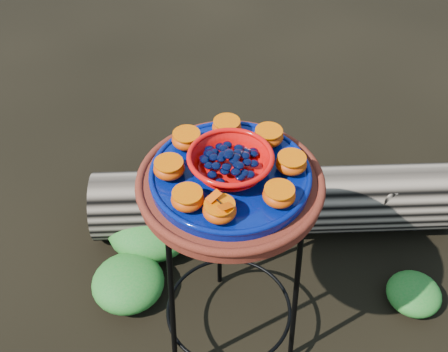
{
  "coord_description": "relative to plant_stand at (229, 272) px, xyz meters",
  "views": [
    {
      "loc": [
        -0.16,
        -1.0,
        1.73
      ],
      "look_at": [
        -0.02,
        0.0,
        0.75
      ],
      "focal_mm": 45.0,
      "sensor_mm": 36.0,
      "label": 1
    }
  ],
  "objects": [
    {
      "name": "orange_half_0",
      "position": [
        -0.05,
        -0.14,
        0.44
      ],
      "size": [
        0.08,
        0.08,
        0.04
      ],
      "primitive_type": "ellipsoid",
      "color": "#A62B07",
      "rests_on": "cobalt_plate"
    },
    {
      "name": "foliage_right",
      "position": [
        0.67,
        0.03,
        -0.3
      ],
      "size": [
        0.19,
        0.19,
        0.1
      ],
      "primitive_type": "ellipsoid",
      "color": "#14671C",
      "rests_on": "ground"
    },
    {
      "name": "foliage_left",
      "position": [
        -0.33,
        0.22,
        -0.28
      ],
      "size": [
        0.26,
        0.26,
        0.13
      ],
      "primitive_type": "ellipsoid",
      "color": "#14671C",
      "rests_on": "ground"
    },
    {
      "name": "red_bowl",
      "position": [
        0.0,
        0.0,
        0.44
      ],
      "size": [
        0.2,
        0.2,
        0.06
      ],
      "primitive_type": null,
      "color": "red",
      "rests_on": "cobalt_plate"
    },
    {
      "name": "orange_half_1",
      "position": [
        0.1,
        -0.12,
        0.44
      ],
      "size": [
        0.08,
        0.08,
        0.04
      ],
      "primitive_type": "ellipsoid",
      "color": "#A62B07",
      "rests_on": "cobalt_plate"
    },
    {
      "name": "orange_half_7",
      "position": [
        -0.12,
        -0.1,
        0.44
      ],
      "size": [
        0.08,
        0.08,
        0.04
      ],
      "primitive_type": "ellipsoid",
      "color": "#A62B07",
      "rests_on": "cobalt_plate"
    },
    {
      "name": "terracotta_saucer",
      "position": [
        0.0,
        0.0,
        0.37
      ],
      "size": [
        0.47,
        0.47,
        0.04
      ],
      "primitive_type": "cylinder",
      "color": "#3E1605",
      "rests_on": "plant_stand"
    },
    {
      "name": "cobalt_plate",
      "position": [
        0.0,
        0.0,
        0.4
      ],
      "size": [
        0.4,
        0.4,
        0.03
      ],
      "primitive_type": "cylinder",
      "color": "#000B41",
      "rests_on": "terracotta_saucer"
    },
    {
      "name": "butterfly",
      "position": [
        -0.05,
        -0.14,
        0.46
      ],
      "size": [
        0.09,
        0.08,
        0.01
      ],
      "primitive_type": null,
      "rotation": [
        0.0,
        0.0,
        0.55
      ],
      "color": "#D54100",
      "rests_on": "orange_half_0"
    },
    {
      "name": "driftwood_log",
      "position": [
        0.26,
        0.47,
        -0.22
      ],
      "size": [
        1.44,
        0.52,
        0.26
      ],
      "primitive_type": null,
      "rotation": [
        0.0,
        0.0,
        -0.11
      ],
      "color": "black",
      "rests_on": "ground"
    },
    {
      "name": "orange_half_3",
      "position": [
        0.12,
        0.1,
        0.44
      ],
      "size": [
        0.08,
        0.08,
        0.04
      ],
      "primitive_type": "ellipsoid",
      "color": "#A62B07",
      "rests_on": "cobalt_plate"
    },
    {
      "name": "foliage_back",
      "position": [
        -0.23,
        0.46,
        -0.26
      ],
      "size": [
        0.35,
        0.35,
        0.17
      ],
      "primitive_type": "ellipsoid",
      "color": "#14671C",
      "rests_on": "ground"
    },
    {
      "name": "orange_half_5",
      "position": [
        -0.1,
        0.12,
        0.44
      ],
      "size": [
        0.08,
        0.08,
        0.04
      ],
      "primitive_type": "ellipsoid",
      "color": "#A62B07",
      "rests_on": "cobalt_plate"
    },
    {
      "name": "orange_half_2",
      "position": [
        0.15,
        -0.01,
        0.44
      ],
      "size": [
        0.08,
        0.08,
        0.04
      ],
      "primitive_type": "ellipsoid",
      "color": "#A62B07",
      "rests_on": "cobalt_plate"
    },
    {
      "name": "orange_half_6",
      "position": [
        -0.15,
        0.01,
        0.44
      ],
      "size": [
        0.08,
        0.08,
        0.04
      ],
      "primitive_type": "ellipsoid",
      "color": "#A62B07",
      "rests_on": "cobalt_plate"
    },
    {
      "name": "plant_stand",
      "position": [
        0.0,
        0.0,
        0.0
      ],
      "size": [
        0.44,
        0.44,
        0.7
      ],
      "primitive_type": null,
      "color": "black",
      "rests_on": "ground"
    },
    {
      "name": "glass_gems",
      "position": [
        0.0,
        0.0,
        0.48
      ],
      "size": [
        0.16,
        0.16,
        0.03
      ],
      "primitive_type": null,
      "color": "black",
      "rests_on": "red_bowl"
    },
    {
      "name": "ground",
      "position": [
        0.0,
        0.0,
        -0.35
      ],
      "size": [
        60.0,
        60.0,
        0.0
      ],
      "primitive_type": "plane",
      "color": "black"
    },
    {
      "name": "orange_half_4",
      "position": [
        0.01,
        0.15,
        0.44
      ],
      "size": [
        0.08,
        0.08,
        0.04
      ],
      "primitive_type": "ellipsoid",
      "color": "#A62B07",
      "rests_on": "cobalt_plate"
    }
  ]
}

